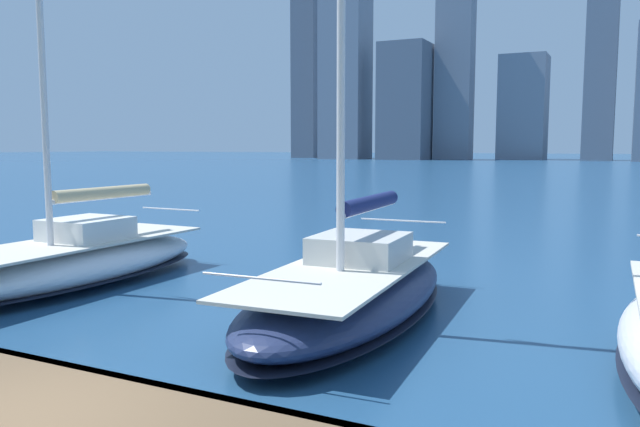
{
  "coord_description": "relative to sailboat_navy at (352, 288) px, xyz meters",
  "views": [
    {
      "loc": [
        -5.72,
        4.48,
        3.53
      ],
      "look_at": [
        -0.32,
        -6.54,
        2.2
      ],
      "focal_mm": 35.0,
      "sensor_mm": 36.0,
      "label": 1
    }
  ],
  "objects": [
    {
      "name": "city_skyline",
      "position": [
        9.56,
        -150.73,
        18.07
      ],
      "size": [
        165.17,
        25.84,
        49.25
      ],
      "color": "slate",
      "rests_on": "ground"
    },
    {
      "name": "sailboat_tan",
      "position": [
        7.67,
        0.17,
        -0.0
      ],
      "size": [
        3.05,
        8.52,
        11.8
      ],
      "color": "white",
      "rests_on": "ground"
    },
    {
      "name": "dock_pier",
      "position": [
        0.82,
        6.92,
        -0.11
      ],
      "size": [
        28.0,
        2.8,
        0.6
      ],
      "color": "brown",
      "rests_on": "ground"
    },
    {
      "name": "sailboat_navy",
      "position": [
        0.0,
        0.0,
        0.0
      ],
      "size": [
        3.43,
        8.58,
        11.51
      ],
      "color": "navy",
      "rests_on": "ground"
    }
  ]
}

